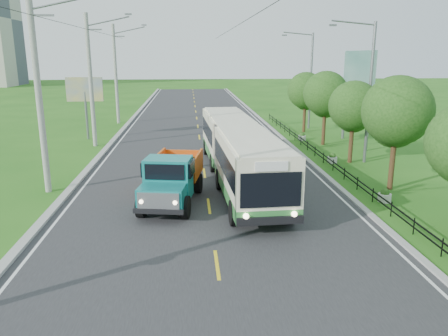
{
  "coord_description": "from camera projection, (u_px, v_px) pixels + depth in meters",
  "views": [
    {
      "loc": [
        -0.85,
        -13.58,
        6.95
      ],
      "look_at": [
        0.71,
        5.86,
        1.9
      ],
      "focal_mm": 35.0,
      "sensor_mm": 36.0,
      "label": 1
    }
  ],
  "objects": [
    {
      "name": "ground",
      "position": [
        217.0,
        265.0,
        14.91
      ],
      "size": [
        240.0,
        240.0,
        0.0
      ],
      "primitive_type": "plane",
      "color": "#225C15",
      "rests_on": "ground"
    },
    {
      "name": "road",
      "position": [
        201.0,
        147.0,
        34.21
      ],
      "size": [
        14.0,
        120.0,
        0.02
      ],
      "primitive_type": "cube",
      "color": "#28282B",
      "rests_on": "ground"
    },
    {
      "name": "curb_left",
      "position": [
        107.0,
        147.0,
        33.64
      ],
      "size": [
        0.4,
        120.0,
        0.15
      ],
      "primitive_type": "cube",
      "color": "#9E9E99",
      "rests_on": "ground"
    },
    {
      "name": "curb_right",
      "position": [
        290.0,
        145.0,
        34.75
      ],
      "size": [
        0.3,
        120.0,
        0.1
      ],
      "primitive_type": "cube",
      "color": "#9E9E99",
      "rests_on": "ground"
    },
    {
      "name": "edge_line_left",
      "position": [
        115.0,
        148.0,
        33.7
      ],
      "size": [
        0.12,
        120.0,
        0.0
      ],
      "primitive_type": "cube",
      "color": "silver",
      "rests_on": "road"
    },
    {
      "name": "edge_line_right",
      "position": [
        284.0,
        145.0,
        34.72
      ],
      "size": [
        0.12,
        120.0,
        0.0
      ],
      "primitive_type": "cube",
      "color": "silver",
      "rests_on": "road"
    },
    {
      "name": "centre_dash",
      "position": [
        217.0,
        264.0,
        14.91
      ],
      "size": [
        0.12,
        2.2,
        0.0
      ],
      "primitive_type": "cube",
      "color": "yellow",
      "rests_on": "road"
    },
    {
      "name": "railing_right",
      "position": [
        323.0,
        159.0,
        28.97
      ],
      "size": [
        0.04,
        40.0,
        0.6
      ],
      "primitive_type": "cube",
      "color": "black",
      "rests_on": "ground"
    },
    {
      "name": "pole_near",
      "position": [
        39.0,
        94.0,
        21.68
      ],
      "size": [
        3.51,
        0.32,
        10.0
      ],
      "color": "gray",
      "rests_on": "ground"
    },
    {
      "name": "pole_mid",
      "position": [
        91.0,
        80.0,
        33.26
      ],
      "size": [
        3.51,
        0.32,
        10.0
      ],
      "color": "gray",
      "rests_on": "ground"
    },
    {
      "name": "pole_far",
      "position": [
        116.0,
        74.0,
        44.84
      ],
      "size": [
        3.51,
        0.32,
        10.0
      ],
      "color": "gray",
      "rests_on": "ground"
    },
    {
      "name": "tree_third",
      "position": [
        397.0,
        114.0,
        22.53
      ],
      "size": [
        3.6,
        3.62,
        6.0
      ],
      "color": "#382314",
      "rests_on": "ground"
    },
    {
      "name": "tree_fourth",
      "position": [
        354.0,
        108.0,
        28.42
      ],
      "size": [
        3.24,
        3.31,
        5.4
      ],
      "color": "#382314",
      "rests_on": "ground"
    },
    {
      "name": "tree_fifth",
      "position": [
        326.0,
        96.0,
        34.15
      ],
      "size": [
        3.48,
        3.52,
        5.8
      ],
      "color": "#382314",
      "rests_on": "ground"
    },
    {
      "name": "tree_back",
      "position": [
        306.0,
        92.0,
        39.99
      ],
      "size": [
        3.3,
        3.36,
        5.5
      ],
      "color": "#382314",
      "rests_on": "ground"
    },
    {
      "name": "streetlight_mid",
      "position": [
        368.0,
        88.0,
        28.02
      ],
      "size": [
        3.02,
        0.2,
        9.07
      ],
      "color": "slate",
      "rests_on": "ground"
    },
    {
      "name": "streetlight_far",
      "position": [
        309.0,
        77.0,
        41.53
      ],
      "size": [
        3.02,
        0.2,
        9.07
      ],
      "color": "slate",
      "rests_on": "ground"
    },
    {
      "name": "planter_near",
      "position": [
        385.0,
        196.0,
        21.3
      ],
      "size": [
        0.64,
        0.64,
        0.67
      ],
      "color": "silver",
      "rests_on": "ground"
    },
    {
      "name": "planter_mid",
      "position": [
        332.0,
        159.0,
        29.02
      ],
      "size": [
        0.64,
        0.64,
        0.67
      ],
      "color": "silver",
      "rests_on": "ground"
    },
    {
      "name": "planter_far",
      "position": [
        302.0,
        137.0,
        36.74
      ],
      "size": [
        0.64,
        0.64,
        0.67
      ],
      "color": "silver",
      "rests_on": "ground"
    },
    {
      "name": "billboard_left",
      "position": [
        85.0,
        93.0,
        36.37
      ],
      "size": [
        3.0,
        0.2,
        5.2
      ],
      "color": "slate",
      "rests_on": "ground"
    },
    {
      "name": "billboard_right",
      "position": [
        358.0,
        77.0,
        33.83
      ],
      "size": [
        0.24,
        6.0,
        7.3
      ],
      "color": "slate",
      "rests_on": "ground"
    },
    {
      "name": "bus",
      "position": [
        238.0,
        148.0,
        24.5
      ],
      "size": [
        3.39,
        16.54,
        3.17
      ],
      "rotation": [
        0.0,
        0.0,
        0.04
      ],
      "color": "#327D37",
      "rests_on": "ground"
    },
    {
      "name": "dump_truck",
      "position": [
        172.0,
        176.0,
        20.83
      ],
      "size": [
        3.13,
        6.07,
        2.43
      ],
      "rotation": [
        0.0,
        0.0,
        -0.17
      ],
      "color": "#147878",
      "rests_on": "ground"
    }
  ]
}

